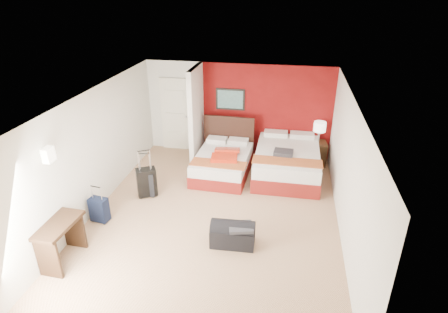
% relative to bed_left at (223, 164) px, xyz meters
% --- Properties ---
extents(ground, '(6.50, 6.50, 0.00)m').
position_rel_bed_left_xyz_m(ground, '(0.17, -1.86, -0.27)').
color(ground, tan).
rests_on(ground, ground).
extents(room_walls, '(5.02, 6.52, 2.50)m').
position_rel_bed_left_xyz_m(room_walls, '(-1.24, -0.44, 0.98)').
color(room_walls, silver).
rests_on(room_walls, ground).
extents(red_accent_panel, '(3.50, 0.04, 2.50)m').
position_rel_bed_left_xyz_m(red_accent_panel, '(0.92, 1.37, 0.98)').
color(red_accent_panel, maroon).
rests_on(red_accent_panel, ground).
extents(partition_wall, '(0.12, 1.20, 2.50)m').
position_rel_bed_left_xyz_m(partition_wall, '(-0.83, 0.75, 0.98)').
color(partition_wall, silver).
rests_on(partition_wall, ground).
extents(entry_door, '(0.82, 0.06, 2.05)m').
position_rel_bed_left_xyz_m(entry_door, '(-1.58, 1.34, 0.75)').
color(entry_door, silver).
rests_on(entry_door, ground).
extents(bed_left, '(1.35, 1.88, 0.55)m').
position_rel_bed_left_xyz_m(bed_left, '(0.00, 0.00, 0.00)').
color(bed_left, silver).
rests_on(bed_left, ground).
extents(bed_right, '(1.56, 2.23, 0.67)m').
position_rel_bed_left_xyz_m(bed_right, '(1.58, 0.27, 0.06)').
color(bed_right, silver).
rests_on(bed_right, ground).
extents(red_suitcase_open, '(0.70, 0.91, 0.11)m').
position_rel_bed_left_xyz_m(red_suitcase_open, '(0.10, -0.10, 0.33)').
color(red_suitcase_open, red).
rests_on(red_suitcase_open, bed_left).
extents(jacket_bundle, '(0.47, 0.38, 0.11)m').
position_rel_bed_left_xyz_m(jacket_bundle, '(1.48, -0.03, 0.45)').
color(jacket_bundle, '#333237').
rests_on(jacket_bundle, bed_right).
extents(nightstand, '(0.49, 0.49, 0.62)m').
position_rel_bed_left_xyz_m(nightstand, '(2.33, 1.00, 0.04)').
color(nightstand, '#321F10').
rests_on(nightstand, ground).
extents(table_lamp, '(0.40, 0.40, 0.55)m').
position_rel_bed_left_xyz_m(table_lamp, '(2.33, 1.00, 0.63)').
color(table_lamp, white).
rests_on(table_lamp, nightstand).
extents(suitcase_black, '(0.50, 0.44, 0.64)m').
position_rel_bed_left_xyz_m(suitcase_black, '(-1.48, -1.32, 0.05)').
color(suitcase_black, black).
rests_on(suitcase_black, ground).
extents(suitcase_charcoal, '(0.39, 0.26, 0.56)m').
position_rel_bed_left_xyz_m(suitcase_charcoal, '(-1.48, -1.31, 0.01)').
color(suitcase_charcoal, black).
rests_on(suitcase_charcoal, ground).
extents(suitcase_navy, '(0.39, 0.27, 0.49)m').
position_rel_bed_left_xyz_m(suitcase_navy, '(-2.06, -2.43, -0.03)').
color(suitcase_navy, black).
rests_on(suitcase_navy, ground).
extents(duffel_bag, '(0.82, 0.46, 0.41)m').
position_rel_bed_left_xyz_m(duffel_bag, '(0.68, -2.67, -0.07)').
color(duffel_bag, black).
rests_on(duffel_bag, ground).
extents(jacket_draped, '(0.50, 0.45, 0.06)m').
position_rel_bed_left_xyz_m(jacket_draped, '(0.83, -2.72, 0.16)').
color(jacket_draped, '#313136').
rests_on(jacket_draped, duffel_bag).
extents(desk, '(0.51, 0.95, 0.77)m').
position_rel_bed_left_xyz_m(desk, '(-2.12, -3.63, 0.11)').
color(desk, black).
rests_on(desk, ground).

